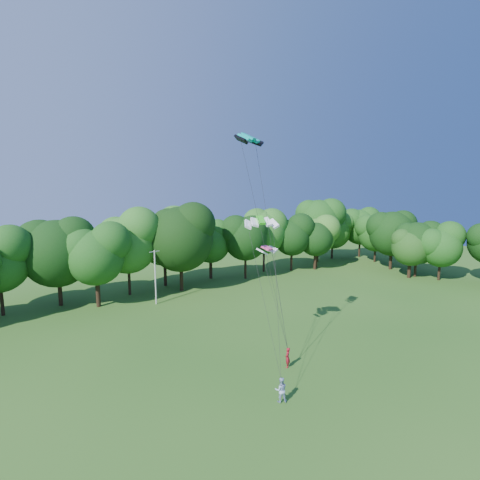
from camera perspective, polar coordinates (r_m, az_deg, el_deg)
ground at (r=28.92m, az=16.64°, el=-25.30°), size 160.00×160.00×0.00m
utility_pole at (r=50.48m, az=-12.78°, el=-5.43°), size 1.44×0.36×7.27m
kite_flyer_left at (r=34.44m, az=7.25°, el=-17.34°), size 0.77×0.76×1.78m
kite_flyer_right at (r=29.76m, az=6.25°, el=-21.73°), size 1.15×1.08×1.89m
kite_teal at (r=31.43m, az=1.31°, el=15.50°), size 3.02×2.15×0.68m
kite_green at (r=34.03m, az=3.20°, el=3.05°), size 3.28×2.36×0.72m
kite_pink at (r=35.35m, az=4.13°, el=-1.22°), size 2.19×1.31×0.38m
tree_back_center at (r=54.99m, az=-9.10°, el=1.95°), size 10.47×10.47×15.23m
tree_back_east at (r=71.19m, az=11.68°, el=1.19°), size 7.40×7.40×10.76m
tree_flank_east at (r=68.34m, az=24.63°, el=-0.31°), size 6.69×6.69×9.74m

